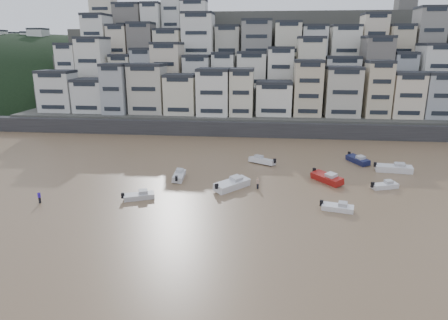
# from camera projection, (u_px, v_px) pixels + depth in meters

# --- Properties ---
(ground) EXTENTS (400.00, 400.00, 0.00)m
(ground) POSITION_uv_depth(u_px,v_px,m) (147.00, 299.00, 34.34)
(ground) COLOR olive
(ground) RESTS_ON ground
(sea_strip) EXTENTS (340.00, 340.00, 0.00)m
(sea_strip) POSITION_uv_depth(u_px,v_px,m) (7.00, 92.00, 184.24)
(sea_strip) COLOR #42565E
(sea_strip) RESTS_ON ground
(harbor_wall) EXTENTS (140.00, 3.00, 3.50)m
(harbor_wall) POSITION_uv_depth(u_px,v_px,m) (267.00, 129.00, 94.90)
(harbor_wall) COLOR #38383A
(harbor_wall) RESTS_ON ground
(hillside) EXTENTS (141.04, 66.00, 50.00)m
(hillside) POSITION_uv_depth(u_px,v_px,m) (283.00, 71.00, 129.34)
(hillside) COLOR #4C4C47
(hillside) RESTS_ON ground
(headland) EXTENTS (216.00, 135.00, 53.33)m
(headland) POSITION_uv_depth(u_px,v_px,m) (25.00, 95.00, 173.13)
(headland) COLOR black
(headland) RESTS_ON ground
(boat_d) EXTENTS (4.73, 2.91, 1.23)m
(boat_d) POSITION_uv_depth(u_px,v_px,m) (385.00, 185.00, 60.72)
(boat_d) COLOR silver
(boat_d) RESTS_ON ground
(boat_j) EXTENTS (4.89, 3.26, 1.27)m
(boat_j) POSITION_uv_depth(u_px,v_px,m) (139.00, 195.00, 56.41)
(boat_j) COLOR silver
(boat_j) RESTS_ON ground
(boat_g) EXTENTS (6.77, 2.92, 1.79)m
(boat_g) POSITION_uv_depth(u_px,v_px,m) (394.00, 167.00, 68.56)
(boat_g) COLOR silver
(boat_g) RESTS_ON ground
(boat_b) EXTENTS (4.67, 2.49, 1.21)m
(boat_b) POSITION_uv_depth(u_px,v_px,m) (338.00, 207.00, 52.45)
(boat_b) COLOR white
(boat_b) RESTS_ON ground
(boat_f) EXTENTS (2.12, 5.55, 1.49)m
(boat_f) POSITION_uv_depth(u_px,v_px,m) (179.00, 175.00, 64.99)
(boat_f) COLOR silver
(boat_f) RESTS_ON ground
(boat_h) EXTENTS (5.67, 4.37, 1.51)m
(boat_h) POSITION_uv_depth(u_px,v_px,m) (262.00, 160.00, 73.43)
(boat_h) COLOR silver
(boat_h) RESTS_ON ground
(boat_e) EXTENTS (5.34, 6.22, 1.70)m
(boat_e) POSITION_uv_depth(u_px,v_px,m) (327.00, 177.00, 63.49)
(boat_e) COLOR maroon
(boat_e) RESTS_ON ground
(boat_i) EXTENTS (4.12, 6.10, 1.59)m
(boat_i) POSITION_uv_depth(u_px,v_px,m) (358.00, 159.00, 73.87)
(boat_i) COLOR #151A42
(boat_i) RESTS_ON ground
(boat_c) EXTENTS (6.03, 6.62, 1.85)m
(boat_c) POSITION_uv_depth(u_px,v_px,m) (232.00, 183.00, 60.44)
(boat_c) COLOR silver
(boat_c) RESTS_ON ground
(person_blue) EXTENTS (0.44, 0.44, 1.74)m
(person_blue) POSITION_uv_depth(u_px,v_px,m) (39.00, 197.00, 55.05)
(person_blue) COLOR #3118B9
(person_blue) RESTS_ON ground
(person_pink) EXTENTS (0.44, 0.44, 1.74)m
(person_pink) POSITION_uv_depth(u_px,v_px,m) (258.00, 183.00, 60.57)
(person_pink) COLOR tan
(person_pink) RESTS_ON ground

